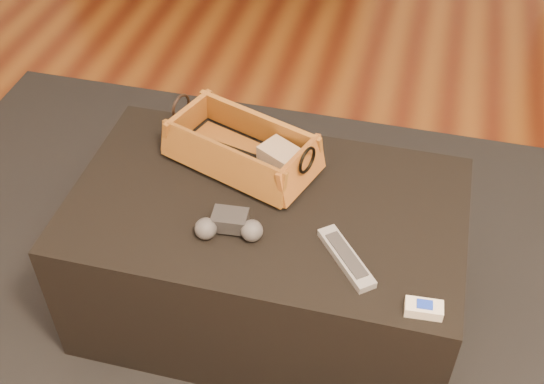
% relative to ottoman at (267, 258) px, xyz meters
% --- Properties ---
extents(area_rug, '(2.60, 2.00, 0.01)m').
position_rel_ottoman_xyz_m(area_rug, '(0.00, -0.05, -0.22)').
color(area_rug, black).
rests_on(area_rug, floor).
extents(ottoman, '(1.00, 0.60, 0.42)m').
position_rel_ottoman_xyz_m(ottoman, '(0.00, 0.00, 0.00)').
color(ottoman, black).
rests_on(ottoman, area_rug).
extents(tv_remote, '(0.22, 0.10, 0.02)m').
position_rel_ottoman_xyz_m(tv_remote, '(-0.12, 0.13, 0.24)').
color(tv_remote, black).
rests_on(tv_remote, wicker_basket).
extents(cloth_bundle, '(0.13, 0.12, 0.06)m').
position_rel_ottoman_xyz_m(cloth_bundle, '(0.01, 0.13, 0.25)').
color(cloth_bundle, tan).
rests_on(cloth_bundle, wicker_basket).
extents(wicker_basket, '(0.45, 0.33, 0.14)m').
position_rel_ottoman_xyz_m(wicker_basket, '(-0.10, 0.13, 0.26)').
color(wicker_basket, '#946421').
rests_on(wicker_basket, ottoman).
extents(game_controller, '(0.17, 0.10, 0.05)m').
position_rel_ottoman_xyz_m(game_controller, '(-0.06, -0.12, 0.24)').
color(game_controller, black).
rests_on(game_controller, ottoman).
extents(silver_remote, '(0.16, 0.18, 0.02)m').
position_rel_ottoman_xyz_m(silver_remote, '(0.23, -0.14, 0.22)').
color(silver_remote, '#93959A').
rests_on(silver_remote, ottoman).
extents(cream_gadget, '(0.08, 0.05, 0.03)m').
position_rel_ottoman_xyz_m(cream_gadget, '(0.41, -0.25, 0.22)').
color(cream_gadget, silver).
rests_on(cream_gadget, ottoman).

